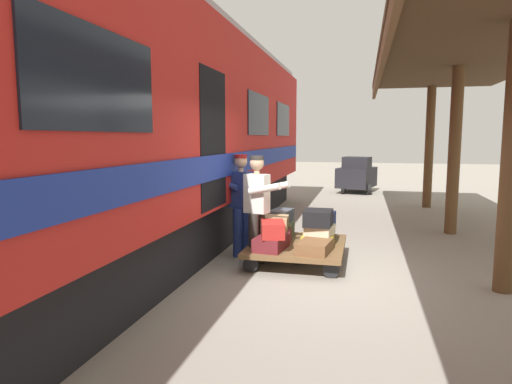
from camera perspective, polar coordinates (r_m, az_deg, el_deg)
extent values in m
plane|color=gray|center=(6.50, 9.42, -10.87)|extent=(60.00, 60.00, 0.00)
cylinder|color=brown|center=(13.54, 21.25, 5.32)|extent=(0.24, 0.24, 3.40)
cylinder|color=brown|center=(9.96, 24.01, 4.76)|extent=(0.24, 0.24, 3.40)
cylinder|color=brown|center=(6.44, 29.82, 3.55)|extent=(0.24, 0.24, 3.40)
cube|color=brown|center=(6.31, 16.37, 18.30)|extent=(0.08, 15.28, 0.30)
cube|color=#B21E19|center=(7.17, -17.08, 9.62)|extent=(3.00, 16.36, 2.90)
cube|color=black|center=(7.32, -16.54, -5.40)|extent=(2.55, 15.54, 0.90)
cube|color=#99999E|center=(7.41, -17.54, 21.67)|extent=(2.76, 16.03, 0.20)
cube|color=navy|center=(6.54, -5.33, 3.16)|extent=(0.03, 16.03, 0.36)
cube|color=black|center=(12.10, 3.51, 9.19)|extent=(0.02, 1.80, 0.84)
cube|color=black|center=(9.29, 0.39, 9.87)|extent=(0.02, 1.80, 0.84)
cube|color=black|center=(3.95, -19.35, 13.38)|extent=(0.02, 1.80, 0.84)
cube|color=black|center=(6.54, -5.87, 6.66)|extent=(0.12, 1.10, 2.00)
cube|color=brown|center=(7.19, 5.25, -6.86)|extent=(1.47, 1.73, 0.07)
cylinder|color=black|center=(6.50, 9.57, -9.80)|extent=(0.23, 0.05, 0.23)
cylinder|color=black|center=(6.68, -0.70, -9.25)|extent=(0.23, 0.05, 0.23)
cylinder|color=black|center=(7.84, 10.28, -6.91)|extent=(0.23, 0.05, 0.23)
cylinder|color=black|center=(7.98, 1.75, -6.54)|extent=(0.23, 0.05, 0.23)
cube|color=brown|center=(7.66, 3.32, -4.80)|extent=(0.39, 0.61, 0.23)
cube|color=maroon|center=(7.21, 2.65, -5.69)|extent=(0.48, 0.49, 0.20)
cube|color=maroon|center=(6.75, 1.88, -6.54)|extent=(0.47, 0.62, 0.20)
cube|color=gold|center=(7.12, 7.92, -6.07)|extent=(0.49, 0.58, 0.16)
cube|color=#1E666B|center=(7.58, 8.28, -5.14)|extent=(0.47, 0.61, 0.20)
cube|color=brown|center=(6.66, 7.52, -6.94)|extent=(0.51, 0.66, 0.17)
cube|color=navy|center=(7.57, 8.47, -3.43)|extent=(0.44, 0.44, 0.25)
cube|color=beige|center=(7.10, 8.14, -4.83)|extent=(0.47, 0.51, 0.15)
cube|color=#4C515B|center=(7.66, 3.29, -3.07)|extent=(0.37, 0.51, 0.22)
cube|color=black|center=(7.03, 7.95, -3.29)|extent=(0.43, 0.51, 0.24)
cube|color=#AD231E|center=(6.69, 2.15, -4.77)|extent=(0.46, 0.60, 0.23)
cube|color=tan|center=(7.19, 2.45, -4.01)|extent=(0.45, 0.53, 0.22)
cylinder|color=navy|center=(7.63, -1.52, -4.92)|extent=(0.16, 0.16, 0.82)
cylinder|color=navy|center=(7.46, -2.36, -5.18)|extent=(0.16, 0.16, 0.82)
cube|color=navy|center=(7.43, -1.95, 0.31)|extent=(0.41, 0.32, 0.60)
cylinder|color=tan|center=(7.40, -1.97, 2.85)|extent=(0.09, 0.09, 0.06)
sphere|color=tan|center=(7.39, -1.97, 3.94)|extent=(0.22, 0.22, 0.22)
cylinder|color=#A51919|center=(7.39, -1.97, 4.57)|extent=(0.21, 0.21, 0.06)
cylinder|color=navy|center=(7.67, -2.67, 1.27)|extent=(0.53, 0.26, 0.21)
cylinder|color=navy|center=(7.41, -4.06, 1.06)|extent=(0.53, 0.26, 0.21)
cylinder|color=#332D28|center=(6.95, -0.30, -6.10)|extent=(0.16, 0.16, 0.82)
cylinder|color=#332D28|center=(7.12, 0.50, -5.78)|extent=(0.16, 0.16, 0.82)
cube|color=silver|center=(6.91, 0.10, -0.19)|extent=(0.41, 0.31, 0.60)
cylinder|color=tan|center=(6.87, 0.11, 2.54)|extent=(0.09, 0.09, 0.06)
sphere|color=tan|center=(6.86, 0.11, 3.71)|extent=(0.22, 0.22, 0.22)
cylinder|color=#332D28|center=(6.86, 0.11, 4.39)|extent=(0.21, 0.21, 0.06)
cylinder|color=silver|center=(6.65, 1.09, 0.40)|extent=(0.54, 0.24, 0.21)
cylinder|color=silver|center=(6.93, 2.34, 0.66)|extent=(0.54, 0.24, 0.21)
cube|color=black|center=(16.57, 12.73, 1.86)|extent=(1.49, 1.92, 0.70)
cube|color=black|center=(16.18, 12.76, 3.51)|extent=(1.05, 0.90, 0.50)
cylinder|color=black|center=(16.01, 14.28, 0.38)|extent=(0.12, 0.40, 0.40)
cylinder|color=black|center=(16.02, 11.06, 0.47)|extent=(0.12, 0.40, 0.40)
cylinder|color=black|center=(17.20, 14.23, 0.82)|extent=(0.12, 0.40, 0.40)
cylinder|color=black|center=(17.21, 11.23, 0.91)|extent=(0.12, 0.40, 0.40)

